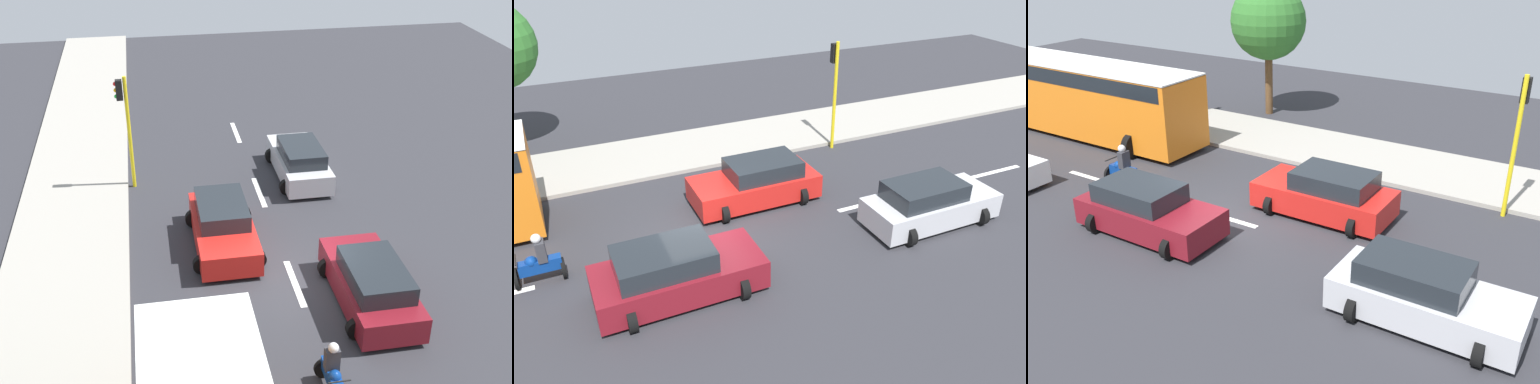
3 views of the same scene
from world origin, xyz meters
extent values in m
cube|color=#2D2D33|center=(0.00, 0.00, -0.05)|extent=(40.00, 60.00, 0.10)
cube|color=#9E998E|center=(7.00, 0.00, 0.07)|extent=(4.00, 60.00, 0.15)
cube|color=white|center=(0.00, -12.00, 0.01)|extent=(0.20, 2.40, 0.01)
cube|color=white|center=(0.00, -6.00, 0.01)|extent=(0.20, 2.40, 0.01)
cube|color=white|center=(0.00, 0.00, 0.01)|extent=(0.20, 2.40, 0.01)
cube|color=#B7B7BC|center=(-1.83, -7.10, 0.56)|extent=(1.78, 4.35, 0.80)
cube|color=#1E2328|center=(-1.83, -6.75, 1.24)|extent=(1.50, 2.43, 0.56)
cylinder|color=black|center=(-1.04, -8.53, 0.32)|extent=(0.64, 0.22, 0.64)
cylinder|color=black|center=(-2.61, -8.53, 0.32)|extent=(0.64, 0.22, 0.64)
cylinder|color=black|center=(-1.04, -5.66, 0.32)|extent=(0.64, 0.22, 0.64)
cylinder|color=black|center=(-2.61, -5.66, 0.32)|extent=(0.64, 0.22, 0.64)
cube|color=maroon|center=(-1.92, 1.27, 0.56)|extent=(1.87, 4.40, 0.80)
cube|color=#1E2328|center=(-1.92, 1.62, 1.24)|extent=(1.57, 2.47, 0.56)
cylinder|color=black|center=(-1.09, -0.18, 0.32)|extent=(0.64, 0.22, 0.64)
cylinder|color=black|center=(-2.74, -0.18, 0.32)|extent=(0.64, 0.22, 0.64)
cylinder|color=black|center=(-1.09, 2.72, 0.32)|extent=(0.64, 0.22, 0.64)
cylinder|color=black|center=(-2.74, 2.72, 0.32)|extent=(0.64, 0.22, 0.64)
cube|color=red|center=(1.86, -2.49, 0.56)|extent=(1.92, 4.35, 0.80)
cube|color=#1E2328|center=(1.86, -2.84, 1.24)|extent=(1.61, 2.44, 0.56)
cylinder|color=black|center=(1.01, -1.06, 0.32)|extent=(0.64, 0.22, 0.64)
cylinder|color=black|center=(2.71, -1.06, 0.32)|extent=(0.64, 0.22, 0.64)
cylinder|color=black|center=(1.01, -3.93, 0.32)|extent=(0.64, 0.22, 0.64)
cylinder|color=black|center=(2.71, -3.93, 0.32)|extent=(0.64, 0.22, 0.64)
cylinder|color=black|center=(0.16, 3.99, 0.30)|extent=(0.60, 0.10, 0.60)
cube|color=navy|center=(0.16, 4.54, 0.55)|extent=(0.28, 1.10, 0.36)
sphere|color=navy|center=(0.16, 4.74, 0.73)|extent=(0.32, 0.32, 0.32)
cylinder|color=black|center=(0.16, 5.09, 0.90)|extent=(0.55, 0.04, 0.04)
cube|color=#333338|center=(0.16, 4.44, 1.00)|extent=(0.36, 0.24, 0.60)
sphere|color=silver|center=(0.16, 4.49, 1.40)|extent=(0.26, 0.26, 0.26)
cylinder|color=yellow|center=(4.75, -7.39, 2.25)|extent=(0.14, 0.14, 4.50)
cube|color=black|center=(4.97, -7.39, 4.00)|extent=(0.24, 0.24, 0.76)
sphere|color=red|center=(5.09, -7.39, 4.24)|extent=(0.16, 0.16, 0.16)
sphere|color=#F2A50C|center=(5.09, -7.39, 4.00)|extent=(0.16, 0.16, 0.16)
sphere|color=green|center=(5.09, -7.39, 3.76)|extent=(0.16, 0.16, 0.16)
camera|label=1|loc=(4.07, 15.71, 11.93)|focal=45.41mm
camera|label=2|loc=(-12.75, 3.70, 8.97)|focal=36.34mm
camera|label=3|loc=(-12.78, -10.07, 8.27)|focal=40.54mm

